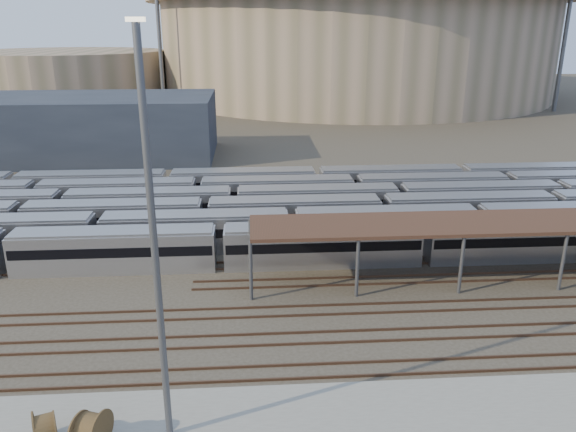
% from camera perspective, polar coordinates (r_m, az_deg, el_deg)
% --- Properties ---
extents(ground, '(420.00, 420.00, 0.00)m').
position_cam_1_polar(ground, '(45.54, 6.52, -8.85)').
color(ground, '#383026').
rests_on(ground, ground).
extents(subway_trains, '(124.95, 23.90, 3.60)m').
position_cam_1_polar(subway_trains, '(62.36, 7.31, 0.71)').
color(subway_trains, silver).
rests_on(subway_trains, ground).
extents(empty_tracks, '(170.00, 9.62, 0.18)m').
position_cam_1_polar(empty_tracks, '(41.22, 7.76, -11.95)').
color(empty_tracks, '#4C3323').
rests_on(empty_tracks, ground).
extents(stadium, '(124.00, 124.00, 32.50)m').
position_cam_1_polar(stadium, '(182.61, 6.75, 17.33)').
color(stadium, gray).
rests_on(stadium, ground).
extents(secondary_arena, '(56.00, 56.00, 14.00)m').
position_cam_1_polar(secondary_arena, '(177.98, -21.53, 13.09)').
color(secondary_arena, gray).
rests_on(secondary_arena, ground).
extents(service_building, '(42.00, 20.00, 10.00)m').
position_cam_1_polar(service_building, '(99.72, -19.90, 8.50)').
color(service_building, '#1E232D').
rests_on(service_building, ground).
extents(floodlight_0, '(4.00, 1.00, 38.40)m').
position_cam_1_polar(floodlight_0, '(151.21, -13.01, 18.28)').
color(floodlight_0, '#4F5054').
rests_on(floodlight_0, ground).
extents(floodlight_2, '(4.00, 1.00, 38.40)m').
position_cam_1_polar(floodlight_2, '(159.81, 26.45, 16.88)').
color(floodlight_2, '#4F5054').
rests_on(floodlight_2, ground).
extents(floodlight_3, '(4.00, 1.00, 38.40)m').
position_cam_1_polar(floodlight_3, '(199.59, -4.79, 18.71)').
color(floodlight_3, '#4F5054').
rests_on(floodlight_3, ground).
extents(cable_reel_west, '(1.71, 2.20, 1.94)m').
position_cam_1_polar(cable_reel_west, '(33.62, -23.45, -19.29)').
color(cable_reel_west, brown).
rests_on(cable_reel_west, apron).
extents(cable_reel_east, '(1.77, 2.32, 2.06)m').
position_cam_1_polar(cable_reel_east, '(32.71, -19.39, -19.79)').
color(cable_reel_east, brown).
rests_on(cable_reel_east, apron).
extents(yard_light_pole, '(0.81, 0.36, 21.21)m').
position_cam_1_polar(yard_light_pole, '(27.56, -13.39, -3.41)').
color(yard_light_pole, '#4F5054').
rests_on(yard_light_pole, apron).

